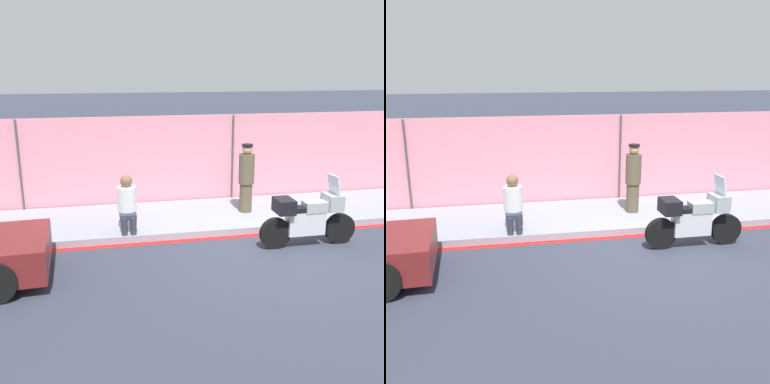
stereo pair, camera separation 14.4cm
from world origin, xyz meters
The scene contains 7 objects.
ground_plane centered at (0.00, 0.00, 0.00)m, with size 120.00×120.00×0.00m, color #333847.
sidewalk centered at (0.00, 2.31, 0.08)m, with size 41.43×2.49×0.16m.
curb_paint_stripe centered at (0.00, 0.97, 0.00)m, with size 41.43×0.18×0.01m.
storefront_fence centered at (0.00, 3.65, 1.23)m, with size 39.36×0.17×2.47m.
motorcycle centered at (0.67, 0.19, 0.63)m, with size 2.14×0.51×1.54m.
officer_standing centered at (-0.02, 2.25, 1.04)m, with size 0.39×0.39×1.72m.
person_seated_on_curb centered at (-3.04, 1.51, 0.84)m, with size 0.43×0.67×1.25m.
Camera 2 is at (-3.39, -8.15, 3.71)m, focal length 42.00 mm.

